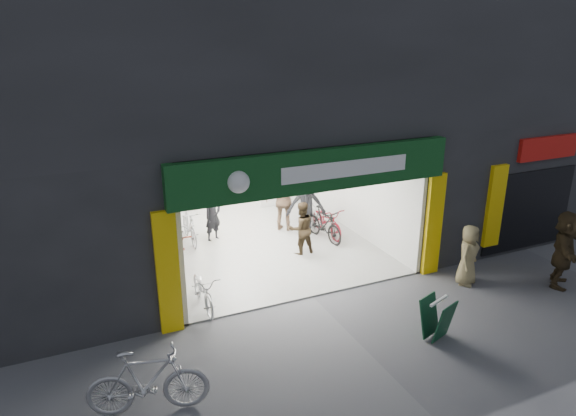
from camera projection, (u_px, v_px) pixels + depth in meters
ground at (313, 297)px, 11.80m from camera, size 60.00×60.00×0.00m
building at (267, 84)px, 15.02m from camera, size 17.00×10.27×8.00m
bike_left_front at (203, 290)px, 11.25m from camera, size 0.58×1.62×0.85m
bike_left_midfront at (173, 243)px, 13.50m from camera, size 0.52×1.69×1.01m
bike_left_midback at (177, 249)px, 13.08m from camera, size 1.00×2.13×1.08m
bike_left_back at (189, 225)px, 14.67m from camera, size 0.53×1.74×1.04m
bike_right_front at (324, 224)px, 14.83m from camera, size 0.70×1.68×0.98m
bike_right_mid at (327, 221)px, 15.21m from camera, size 0.61×1.73×0.90m
bike_right_back at (307, 204)px, 16.33m from camera, size 0.75×1.91×1.12m
parked_bike at (148, 381)px, 8.10m from camera, size 2.00×1.01×1.16m
customer_a at (213, 216)px, 14.71m from camera, size 0.67×0.58×1.54m
customer_b at (301, 228)px, 13.83m from camera, size 0.73×0.57×1.49m
customer_c at (306, 205)px, 15.13m from camera, size 1.37×1.13×1.84m
customer_d at (284, 201)px, 15.37m from camera, size 1.18×1.04×1.92m
pedestrian_near at (468, 255)px, 12.21m from camera, size 0.87×0.79×1.50m
pedestrian_far at (564, 249)px, 12.08m from camera, size 1.71×1.52×1.88m
sandwich_board at (437, 318)px, 10.10m from camera, size 0.69×0.70×0.83m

